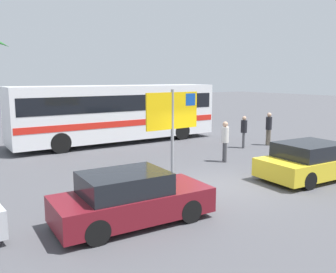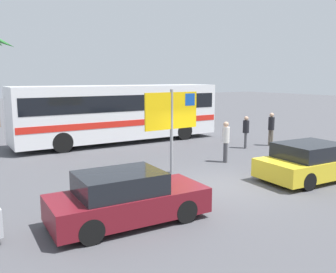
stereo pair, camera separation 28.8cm
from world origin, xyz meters
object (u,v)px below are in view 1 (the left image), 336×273
at_px(car_yellow, 312,161).
at_px(pedestrian_crossing_lot, 225,138).
at_px(bus_front_coach, 117,111).
at_px(car_maroon, 131,199).
at_px(pedestrian_by_bus, 244,129).
at_px(ferry_sign, 173,114).
at_px(pedestrian_near_sign, 269,126).

xyz_separation_m(car_yellow, pedestrian_crossing_lot, (-0.90, 3.66, 0.40)).
distance_m(bus_front_coach, car_maroon, 11.62).
height_order(bus_front_coach, pedestrian_by_bus, bus_front_coach).
distance_m(bus_front_coach, pedestrian_crossing_lot, 7.14).
bearing_deg(pedestrian_by_bus, ferry_sign, 69.91).
height_order(bus_front_coach, car_yellow, bus_front_coach).
bearing_deg(ferry_sign, car_maroon, -141.30).
bearing_deg(bus_front_coach, car_maroon, -113.62).
height_order(car_yellow, pedestrian_by_bus, pedestrian_by_bus).
relative_size(bus_front_coach, pedestrian_crossing_lot, 6.53).
xyz_separation_m(pedestrian_near_sign, pedestrian_by_bus, (-1.66, 0.17, -0.07)).
distance_m(bus_front_coach, car_yellow, 10.93).
xyz_separation_m(ferry_sign, pedestrian_crossing_lot, (3.26, 0.88, -1.28)).
bearing_deg(pedestrian_near_sign, car_maroon, 29.92).
distance_m(ferry_sign, pedestrian_by_bus, 6.91).
xyz_separation_m(bus_front_coach, pedestrian_crossing_lot, (1.83, -6.86, -0.74)).
distance_m(car_yellow, car_maroon, 7.36).
bearing_deg(pedestrian_crossing_lot, car_maroon, -126.11).
distance_m(car_yellow, pedestrian_by_bus, 5.88).
bearing_deg(car_maroon, bus_front_coach, 68.42).
relative_size(ferry_sign, car_yellow, 0.75).
height_order(bus_front_coach, pedestrian_near_sign, bus_front_coach).
relative_size(car_yellow, pedestrian_near_sign, 2.42).
xyz_separation_m(ferry_sign, car_yellow, (4.16, -2.78, -1.69)).
height_order(ferry_sign, pedestrian_near_sign, ferry_sign).
bearing_deg(car_maroon, pedestrian_crossing_lot, 32.09).
relative_size(bus_front_coach, car_yellow, 2.70).
distance_m(car_maroon, pedestrian_by_bus, 10.94).
bearing_deg(ferry_sign, bus_front_coach, 76.43).
height_order(ferry_sign, pedestrian_by_bus, ferry_sign).
bearing_deg(car_yellow, bus_front_coach, 107.19).
height_order(car_maroon, pedestrian_crossing_lot, pedestrian_crossing_lot).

